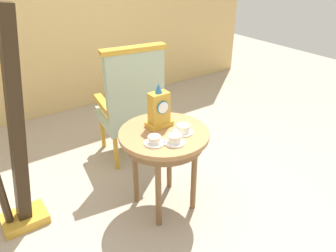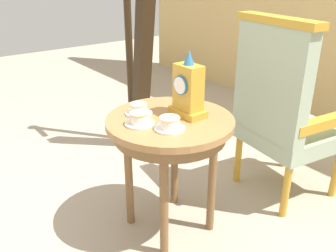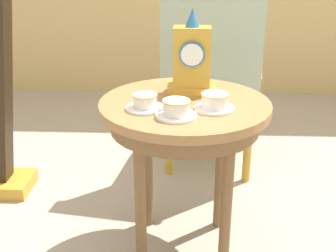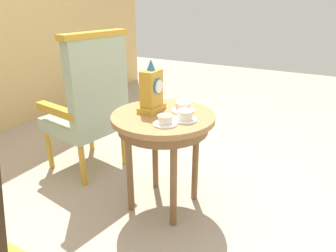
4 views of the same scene
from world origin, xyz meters
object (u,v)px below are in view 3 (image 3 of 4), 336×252
at_px(teacup_right, 176,109).
at_px(armchair, 213,71).
at_px(teacup_center, 215,102).
at_px(mantel_clock, 192,61).
at_px(side_table, 185,122).
at_px(teacup_left, 145,103).

relative_size(teacup_right, armchair, 0.13).
height_order(teacup_right, armchair, armchair).
relative_size(teacup_center, mantel_clock, 0.44).
xyz_separation_m(teacup_center, armchair, (0.04, 0.83, -0.11)).
xyz_separation_m(side_table, teacup_left, (-0.14, -0.09, 0.11)).
distance_m(side_table, armchair, 0.76).
relative_size(side_table, teacup_center, 4.58).
xyz_separation_m(side_table, mantel_clock, (0.02, 0.10, 0.22)).
relative_size(side_table, teacup_right, 4.64).
height_order(teacup_left, armchair, armchair).
distance_m(teacup_center, mantel_clock, 0.23).
height_order(side_table, armchair, armchair).
bearing_deg(side_table, teacup_right, -99.70).
xyz_separation_m(teacup_right, armchair, (0.18, 0.91, -0.11)).
bearing_deg(teacup_center, teacup_right, -149.33).
height_order(teacup_center, mantel_clock, mantel_clock).
bearing_deg(mantel_clock, side_table, -103.98).
bearing_deg(teacup_center, armchair, 87.21).
bearing_deg(side_table, teacup_center, -38.90).
bearing_deg(armchair, teacup_center, -92.79).
bearing_deg(teacup_left, armchair, 70.82).
xyz_separation_m(teacup_left, teacup_center, (0.25, 0.01, 0.00)).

